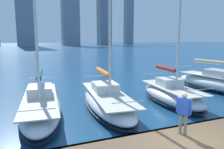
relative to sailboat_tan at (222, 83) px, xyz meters
name	(u,v)px	position (x,y,z in m)	size (l,w,h in m)	color
dock_pier	(183,142)	(9.93, 6.98, -0.19)	(28.00, 2.80, 0.60)	brown
city_skyline	(28,17)	(9.87, -150.64, 19.19)	(170.50, 16.69, 52.37)	gray
sailboat_tan	(222,83)	(0.00, 0.00, 0.00)	(3.34, 9.14, 10.38)	white
sailboat_maroon	(172,93)	(5.94, 1.07, -0.02)	(3.06, 6.77, 12.73)	silver
sailboat_orange	(107,99)	(10.59, 0.62, -0.08)	(3.39, 8.61, 12.23)	silver
sailboat_teal	(40,104)	(14.60, 0.20, -0.08)	(3.15, 8.87, 10.87)	white
person_blue_shirt	(184,109)	(9.59, 6.51, 0.92)	(0.38, 0.59, 1.74)	gray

